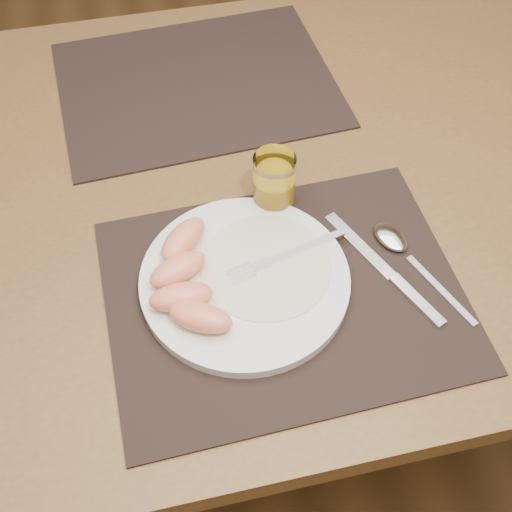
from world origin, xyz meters
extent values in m
plane|color=brown|center=(0.00, 0.00, 0.00)|extent=(5.00, 5.00, 0.00)
cube|color=brown|center=(0.00, 0.00, 0.73)|extent=(1.40, 0.90, 0.04)
cylinder|color=brown|center=(0.62, 0.37, 0.35)|extent=(0.06, 0.06, 0.71)
cube|color=black|center=(0.02, -0.22, 0.75)|extent=(0.46, 0.36, 0.00)
cube|color=black|center=(-0.02, 0.22, 0.75)|extent=(0.47, 0.38, 0.00)
cylinder|color=white|center=(-0.03, -0.19, 0.76)|extent=(0.27, 0.27, 0.02)
cylinder|color=white|center=(0.00, -0.18, 0.77)|extent=(0.17, 0.17, 0.00)
cube|color=silver|center=(0.06, -0.17, 0.77)|extent=(0.11, 0.04, 0.00)
cube|color=silver|center=(0.00, -0.18, 0.77)|extent=(0.03, 0.02, 0.00)
cube|color=silver|center=(-0.03, -0.19, 0.77)|extent=(0.04, 0.03, 0.00)
cube|color=silver|center=(0.13, -0.17, 0.76)|extent=(0.06, 0.13, 0.00)
cube|color=silver|center=(0.18, -0.27, 0.76)|extent=(0.05, 0.09, 0.01)
cube|color=silver|center=(0.21, -0.26, 0.76)|extent=(0.05, 0.12, 0.00)
ellipsoid|color=silver|center=(0.18, -0.17, 0.76)|extent=(0.05, 0.07, 0.01)
cylinder|color=white|center=(0.04, -0.07, 0.80)|extent=(0.06, 0.06, 0.09)
cylinder|color=gold|center=(0.04, -0.07, 0.78)|extent=(0.05, 0.05, 0.05)
ellipsoid|color=#F78D64|center=(-0.10, -0.25, 0.79)|extent=(0.09, 0.07, 0.03)
ellipsoid|color=#F78D64|center=(-0.11, -0.22, 0.79)|extent=(0.08, 0.04, 0.03)
ellipsoid|color=#F78D64|center=(-0.11, -0.18, 0.79)|extent=(0.09, 0.06, 0.03)
ellipsoid|color=#F78D64|center=(-0.10, -0.13, 0.79)|extent=(0.08, 0.08, 0.03)
camera|label=1|loc=(-0.12, -0.65, 1.44)|focal=45.00mm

